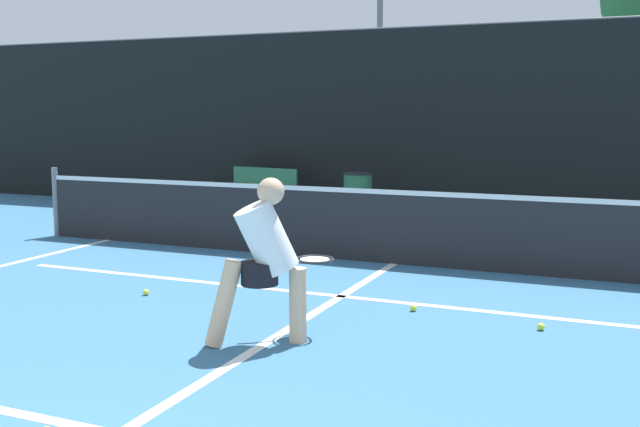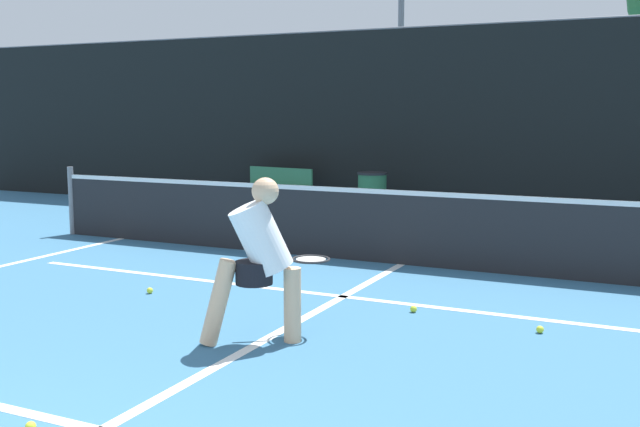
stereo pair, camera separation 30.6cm
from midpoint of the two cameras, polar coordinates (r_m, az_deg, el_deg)
The scene contains 13 objects.
court_service_line at distance 7.92m, azimuth 2.89°, elevation -6.34°, with size 8.25×0.10×0.01m, color white.
court_center_mark at distance 7.11m, azimuth 0.00°, elevation -7.98°, with size 0.10×5.53×0.01m, color white.
net at distance 9.52m, azimuth 7.19°, elevation -0.86°, with size 11.09×0.09×1.07m.
fence_back at distance 13.53m, azimuth 13.02°, elevation 6.70°, with size 24.00×0.06×3.45m.
player_practicing at distance 6.23m, azimuth -3.22°, elevation -3.19°, with size 0.95×1.04×1.41m.
tennis_ball_scattered_1 at distance 6.98m, azimuth 17.64°, elevation -8.42°, with size 0.07×0.07×0.07m, color #D1E033.
tennis_ball_scattered_2 at distance 5.00m, azimuth -19.51°, elevation -15.07°, with size 0.07×0.07×0.07m, color #D1E033.
tennis_ball_scattered_4 at distance 8.21m, azimuth -11.80°, elevation -5.77°, with size 0.07×0.07×0.07m, color #D1E033.
tennis_ball_scattered_5 at distance 7.39m, azimuth 8.33°, elevation -7.22°, with size 0.07×0.07×0.07m, color #D1E033.
courtside_bench at distance 14.30m, azimuth -2.67°, elevation 1.90°, with size 1.51×0.59×0.86m.
trash_bin at distance 13.19m, azimuth 4.65°, elevation 1.27°, with size 0.52×0.52×0.87m.
floodlight_mast at distance 20.42m, azimuth 6.66°, elevation 15.80°, with size 1.10×0.24×7.38m.
building_far at distance 32.22m, azimuth 20.49°, elevation 8.44°, with size 36.00×2.40×5.10m, color beige.
Camera 2 is at (3.09, -1.39, 1.94)m, focal length 42.00 mm.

